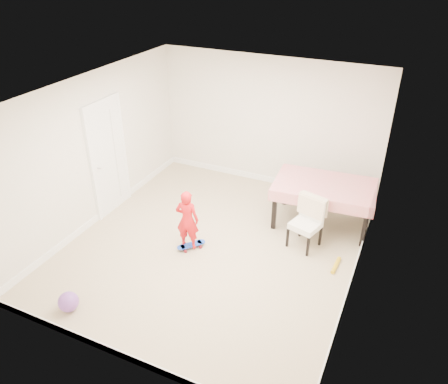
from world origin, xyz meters
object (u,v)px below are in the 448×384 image
at_px(dining_chair, 305,223).
at_px(dining_table, 322,204).
at_px(skateboard, 191,246).
at_px(balloon, 68,302).
at_px(child, 187,222).

bearing_deg(dining_chair, dining_table, 99.60).
height_order(dining_table, dining_chair, dining_chair).
bearing_deg(skateboard, balloon, -164.44).
relative_size(dining_table, balloon, 6.06).
height_order(dining_table, skateboard, dining_table).
height_order(dining_chair, child, child).
xyz_separation_m(dining_table, skateboard, (-1.75, -1.62, -0.36)).
bearing_deg(balloon, child, 67.14).
bearing_deg(dining_chair, child, -137.10).
height_order(skateboard, balloon, balloon).
relative_size(skateboard, child, 0.47).
distance_m(child, balloon, 2.10).
height_order(skateboard, child, child).
distance_m(dining_table, skateboard, 2.41).
bearing_deg(dining_chair, skateboard, -136.89).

